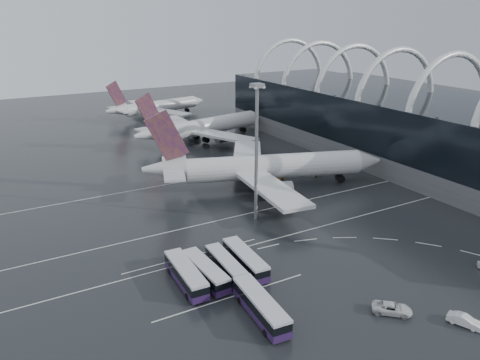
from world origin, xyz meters
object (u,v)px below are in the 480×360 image
bus_row_near_c (226,265)px  gse_cart_belly_d (315,174)px  bus_row_near_b (205,271)px  floodlight_mast (257,137)px  airliner_gate_c (156,107)px  bus_row_far_b (261,306)px  bus_row_near_a (186,274)px  gse_cart_belly_e (281,177)px  airliner_gate_b (203,127)px  bus_row_near_d (245,259)px  airliner_main (262,168)px  van_curve_c (465,320)px  gse_cart_belly_c (281,197)px  van_curve_a (392,308)px

bus_row_near_c → gse_cart_belly_d: bearing=-51.0°
bus_row_near_b → floodlight_mast: bearing=-52.0°
airliner_gate_c → bus_row_near_b: airliner_gate_c is taller
bus_row_far_b → bus_row_near_c: bearing=-0.6°
bus_row_near_a → gse_cart_belly_e: (45.25, 37.12, -1.33)m
airliner_gate_b → airliner_gate_c: airliner_gate_b is taller
bus_row_near_d → airliner_main: bearing=-32.7°
airliner_gate_b → bus_row_near_b: bearing=-126.7°
airliner_gate_b → bus_row_near_b: (-40.34, -86.15, -3.24)m
airliner_gate_c → gse_cart_belly_e: size_ratio=24.66×
airliner_gate_c → bus_row_near_a: bearing=-119.1°
airliner_main → bus_row_near_a: 50.18m
van_curve_c → gse_cart_belly_d: bearing=47.9°
bus_row_near_b → bus_row_near_c: size_ratio=1.06×
airliner_gate_b → floodlight_mast: floodlight_mast is taller
gse_cart_belly_e → bus_row_near_c: bearing=-135.2°
bus_row_near_c → bus_row_far_b: bus_row_far_b is taller
bus_row_near_d → gse_cart_belly_e: 50.53m
bus_row_far_b → floodlight_mast: size_ratio=0.47×
bus_row_far_b → gse_cart_belly_e: bus_row_far_b is taller
gse_cart_belly_e → gse_cart_belly_c: bearing=-124.5°
gse_cart_belly_c → gse_cart_belly_d: size_ratio=1.03×
floodlight_mast → airliner_gate_c: bearing=80.8°
bus_row_near_d → bus_row_near_b: bearing=93.4°
gse_cart_belly_e → bus_row_near_a: bearing=-140.6°
bus_row_far_b → floodlight_mast: bearing=-25.3°
airliner_gate_b → airliner_gate_c: (-0.32, 48.41, -0.57)m
gse_cart_belly_d → gse_cart_belly_e: bearing=160.7°
airliner_gate_c → gse_cart_belly_c: airliner_gate_c is taller
bus_row_near_d → gse_cart_belly_d: (43.01, 34.35, -1.18)m
bus_row_near_a → gse_cart_belly_d: bus_row_near_a is taller
airliner_main → bus_row_near_a: (-36.75, -33.98, -3.63)m
gse_cart_belly_c → bus_row_far_b: bearing=-128.1°
bus_row_near_c → airliner_main: bearing=-37.4°
bus_row_near_c → airliner_gate_b: bearing=-19.9°
airliner_gate_c → airliner_main: bearing=-104.9°
bus_row_near_b → bus_row_near_d: size_ratio=0.97×
airliner_gate_b → bus_row_far_b: 106.71m
bus_row_near_c → gse_cart_belly_e: 53.07m
bus_row_near_b → gse_cart_belly_c: size_ratio=5.42×
bus_row_near_c → gse_cart_belly_c: bus_row_near_c is taller
floodlight_mast → gse_cart_belly_d: bearing=29.0°
airliner_main → gse_cart_belly_e: airliner_main is taller
bus_row_near_d → bus_row_far_b: size_ratio=0.96×
bus_row_near_c → bus_row_far_b: 13.97m
airliner_gate_c → floodlight_mast: 119.24m
bus_row_near_c → floodlight_mast: (16.97, 17.55, 17.53)m
airliner_gate_b → van_curve_a: airliner_gate_b is taller
bus_row_far_b → floodlight_mast: floodlight_mast is taller
bus_row_near_b → van_curve_c: size_ratio=2.68×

